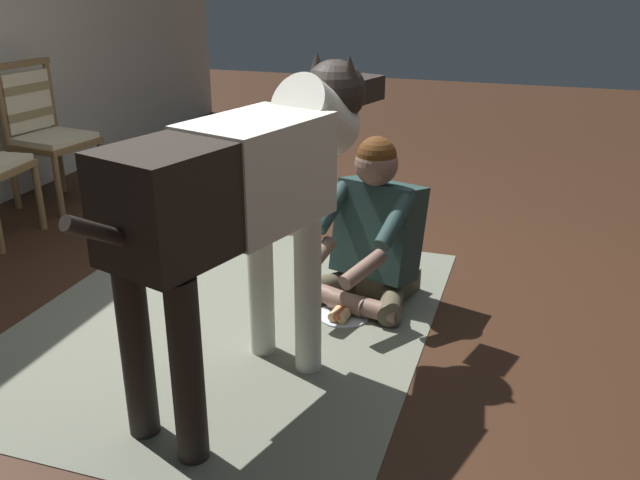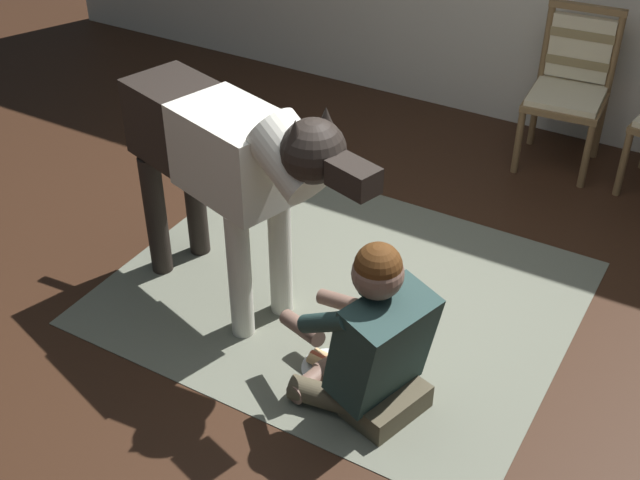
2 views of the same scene
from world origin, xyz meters
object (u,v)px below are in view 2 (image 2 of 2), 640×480
large_dog (227,158)px  hot_dog_on_plate (329,365)px  person_sitting_on_floor (373,342)px  dining_chair_left_of_pair (571,81)px

large_dog → hot_dog_on_plate: bearing=-16.6°
person_sitting_on_floor → dining_chair_left_of_pair: bearing=88.5°
person_sitting_on_floor → large_dog: large_dog is taller
large_dog → dining_chair_left_of_pair: bearing=67.0°
dining_chair_left_of_pair → person_sitting_on_floor: 2.53m
hot_dog_on_plate → dining_chair_left_of_pair: bearing=82.6°
dining_chair_left_of_pair → large_dog: size_ratio=0.60×
large_dog → hot_dog_on_plate: large_dog is taller
dining_chair_left_of_pair → large_dog: bearing=-113.0°
dining_chair_left_of_pair → hot_dog_on_plate: (-0.32, -2.45, -0.52)m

